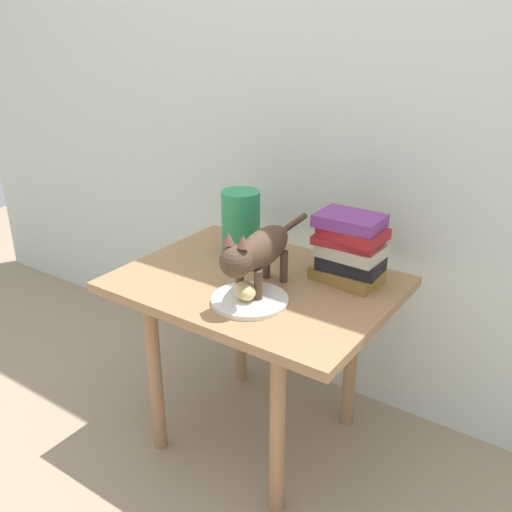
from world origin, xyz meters
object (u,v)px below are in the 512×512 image
(side_table, at_px, (256,303))
(cat, at_px, (258,251))
(plate, at_px, (250,300))
(green_vase, at_px, (241,224))
(book_stack, at_px, (350,249))
(bread_roll, at_px, (245,291))

(side_table, distance_m, cat, 0.23)
(plate, distance_m, green_vase, 0.36)
(side_table, relative_size, cat, 1.73)
(green_vase, bearing_deg, cat, -44.15)
(plate, distance_m, cat, 0.14)
(book_stack, height_order, green_vase, green_vase)
(book_stack, bearing_deg, plate, -120.62)
(plate, height_order, bread_roll, bread_roll)
(side_table, bearing_deg, bread_roll, -67.02)
(bread_roll, distance_m, book_stack, 0.35)
(side_table, xyz_separation_m, plate, (0.07, -0.13, 0.09))
(cat, height_order, book_stack, cat)
(cat, bearing_deg, green_vase, 135.85)
(bread_roll, distance_m, green_vase, 0.36)
(bread_roll, relative_size, green_vase, 0.36)
(side_table, distance_m, green_vase, 0.28)
(plate, height_order, green_vase, green_vase)
(plate, relative_size, cat, 0.46)
(plate, relative_size, bread_roll, 2.74)
(book_stack, distance_m, green_vase, 0.39)
(plate, bearing_deg, cat, 101.75)
(plate, relative_size, green_vase, 0.99)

